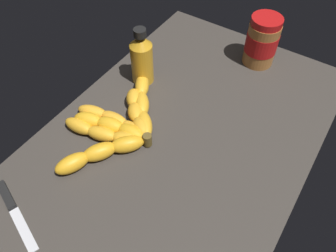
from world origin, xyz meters
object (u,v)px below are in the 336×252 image
at_px(honey_bottle, 142,58).
at_px(butter_knife, 13,209).
at_px(peanut_butter_jar, 262,41).
at_px(banana_bunch, 118,125).

relative_size(honey_bottle, butter_knife, 0.93).
relative_size(peanut_butter_jar, butter_knife, 0.82).
height_order(peanut_butter_jar, butter_knife, peanut_butter_jar).
xyz_separation_m(banana_bunch, peanut_butter_jar, (0.40, -0.17, 0.05)).
distance_m(banana_bunch, peanut_butter_jar, 0.44).
distance_m(banana_bunch, honey_bottle, 0.19).
bearing_deg(honey_bottle, butter_knife, -178.92).
bearing_deg(honey_bottle, banana_bunch, -162.43).
height_order(honey_bottle, butter_knife, honey_bottle).
xyz_separation_m(banana_bunch, butter_knife, (-0.27, 0.05, -0.01)).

